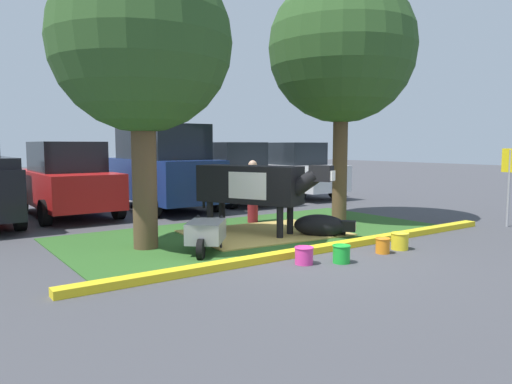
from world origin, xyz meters
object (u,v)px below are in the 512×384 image
Objects in this scene: shade_tree_right at (342,50)px; suv_dark_grey at (162,167)px; cow_holstein at (254,185)px; person_handler at (253,190)px; hatchback_white at (291,171)px; parking_sign at (510,172)px; wheelbarrow at (206,232)px; sedan_red at (67,180)px; bucket_pink at (304,255)px; shade_tree_left at (141,43)px; bucket_yellow at (400,241)px; sedan_silver at (230,173)px; calf_lying at (321,226)px; bucket_orange at (383,245)px; bucket_green at (341,254)px.

shade_tree_right reaches higher than suv_dark_grey.
cow_holstein is (-2.77, -0.18, -3.18)m from shade_tree_right.
hatchback_white is (4.64, 4.12, 0.15)m from person_handler.
wheelbarrow is at bearing 167.11° from parking_sign.
bucket_pink is at bearing -77.60° from sedan_red.
sedan_red is 0.96× the size of suv_dark_grey.
shade_tree_left is 5.27m from shade_tree_right.
cow_holstein is 0.64× the size of suv_dark_grey.
shade_tree_left is 5.94m from bucket_yellow.
shade_tree_right is at bearing 2.13° from shade_tree_left.
parking_sign is 5.77× the size of bucket_pink.
parking_sign is at bearing -55.07° from suv_dark_grey.
suv_dark_grey is at bearing -174.29° from sedan_silver.
parking_sign reaches higher than wheelbarrow.
calf_lying is 6.59m from sedan_silver.
wheelbarrow is 7.72m from sedan_silver.
bucket_pink is 10.23m from hatchback_white.
bucket_yellow is at bearing 3.18° from bucket_orange.
suv_dark_grey is (-0.73, 3.73, 0.44)m from person_handler.
bucket_pink is 0.07× the size of sedan_red.
person_handler is (-0.13, 2.33, 0.59)m from calf_lying.
wheelbarrow is 4.60× the size of bucket_green.
bucket_green is at bearing -92.96° from suv_dark_grey.
parking_sign is at bearing 1.74° from bucket_yellow.
hatchback_white is at bearing 89.94° from parking_sign.
sedan_red is at bearing 135.50° from parking_sign.
sedan_red reaches higher than bucket_yellow.
cow_holstein is 3.24m from bucket_yellow.
parking_sign is 8.07m from hatchback_white.
parking_sign is 8.41m from sedan_silver.
bucket_yellow is (-4.14, -0.13, -1.14)m from parking_sign.
cow_holstein is at bearing -124.30° from person_handler.
wheelbarrow is 3.59m from bucket_yellow.
sedan_red is 1.00× the size of hatchback_white.
hatchback_white is at bearing 63.12° from bucket_yellow.
bucket_yellow is at bearing -29.86° from wheelbarrow.
bucket_pink is at bearing 179.38° from parking_sign.
bucket_orange is 0.83× the size of bucket_yellow.
shade_tree_right is at bearing 37.73° from bucket_pink.
shade_tree_left reaches higher than bucket_orange.
sedan_red is (-1.72, 7.84, 0.84)m from bucket_pink.
parking_sign is 6.06× the size of bucket_green.
shade_tree_right reaches higher than bucket_pink.
shade_tree_right is at bearing -43.54° from sedan_red.
wheelbarrow is 4.17× the size of bucket_yellow.
sedan_silver reaches higher than person_handler.
bucket_pink is 8.07m from sedan_red.
cow_holstein is at bearing 84.75° from bucket_green.
bucket_yellow is 0.08× the size of sedan_silver.
person_handler is (-1.91, 1.09, -3.43)m from shade_tree_right.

